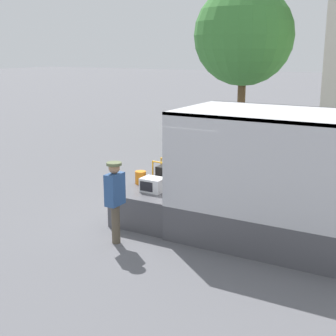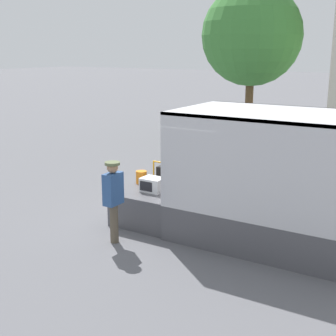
# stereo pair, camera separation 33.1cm
# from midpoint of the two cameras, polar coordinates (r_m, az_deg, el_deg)

# --- Properties ---
(ground_plane) EXTENTS (160.00, 160.00, 0.00)m
(ground_plane) POSITION_cam_midpoint_polar(r_m,az_deg,el_deg) (11.30, 3.37, -6.64)
(ground_plane) COLOR slate
(tailgate_deck) EXTENTS (1.51, 2.37, 0.78)m
(tailgate_deck) POSITION_cam_midpoint_polar(r_m,az_deg,el_deg) (11.52, 0.07, -4.14)
(tailgate_deck) COLOR #4C4C51
(tailgate_deck) RESTS_ON ground
(microwave) EXTENTS (0.52, 0.43, 0.33)m
(microwave) POSITION_cam_midpoint_polar(r_m,az_deg,el_deg) (10.98, -1.01, -2.03)
(microwave) COLOR white
(microwave) RESTS_ON tailgate_deck
(portable_generator) EXTENTS (0.72, 0.45, 0.56)m
(portable_generator) POSITION_cam_midpoint_polar(r_m,az_deg,el_deg) (11.72, 1.08, -0.75)
(portable_generator) COLOR black
(portable_generator) RESTS_ON tailgate_deck
(orange_bucket) EXTENTS (0.27, 0.27, 0.32)m
(orange_bucket) POSITION_cam_midpoint_polar(r_m,az_deg,el_deg) (11.64, -2.45, -1.13)
(orange_bucket) COLOR orange
(orange_bucket) RESTS_ON tailgate_deck
(worker_person) EXTENTS (0.32, 0.44, 1.77)m
(worker_person) POSITION_cam_midpoint_polar(r_m,az_deg,el_deg) (9.85, -5.74, -3.11)
(worker_person) COLOR brown
(worker_person) RESTS_ON ground
(street_tree) EXTENTS (4.44, 4.44, 6.86)m
(street_tree) POSITION_cam_midpoint_polar(r_m,az_deg,el_deg) (21.79, 10.63, 15.57)
(street_tree) COLOR brown
(street_tree) RESTS_ON ground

